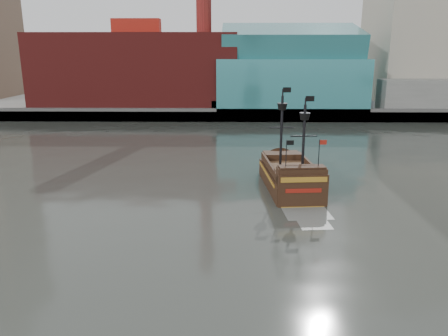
{
  "coord_description": "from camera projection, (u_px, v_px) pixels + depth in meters",
  "views": [
    {
      "loc": [
        -2.05,
        -23.21,
        13.67
      ],
      "look_at": [
        -2.67,
        12.51,
        4.0
      ],
      "focal_mm": 35.0,
      "sensor_mm": 36.0,
      "label": 1
    }
  ],
  "objects": [
    {
      "name": "pirate_ship",
      "position": [
        290.0,
        179.0,
        44.32
      ],
      "size": [
        5.53,
        14.76,
        10.82
      ],
      "rotation": [
        0.0,
        0.0,
        0.08
      ],
      "color": "black",
      "rests_on": "ground"
    },
    {
      "name": "promenade_far",
      "position": [
        239.0,
        100.0,
        114.46
      ],
      "size": [
        220.0,
        60.0,
        2.0
      ],
      "primitive_type": "cube",
      "color": "slate",
      "rests_on": "ground"
    },
    {
      "name": "ground",
      "position": [
        265.0,
        288.0,
        25.93
      ],
      "size": [
        400.0,
        400.0,
        0.0
      ],
      "primitive_type": "plane",
      "color": "#2C2F2A",
      "rests_on": "ground"
    },
    {
      "name": "seawall",
      "position": [
        242.0,
        115.0,
        85.92
      ],
      "size": [
        220.0,
        1.0,
        2.6
      ],
      "primitive_type": "cube",
      "color": "#4C4C49",
      "rests_on": "ground"
    },
    {
      "name": "skyline",
      "position": [
        263.0,
        2.0,
        101.05
      ],
      "size": [
        149.0,
        45.0,
        62.0
      ],
      "color": "#7C604A",
      "rests_on": "promenade_far"
    }
  ]
}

